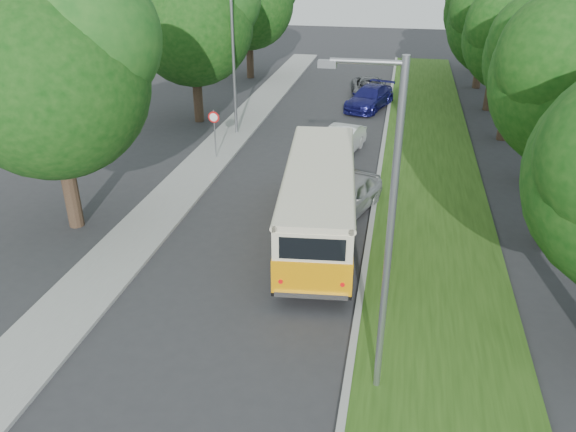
% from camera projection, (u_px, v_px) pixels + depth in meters
% --- Properties ---
extents(ground, '(120.00, 120.00, 0.00)m').
position_uv_depth(ground, '(236.00, 308.00, 16.73)').
color(ground, '#2D2D2F').
rests_on(ground, ground).
extents(curb, '(0.20, 70.00, 0.15)m').
position_uv_depth(curb, '(369.00, 239.00, 20.45)').
color(curb, gray).
rests_on(curb, ground).
extents(grass_verge, '(4.50, 70.00, 0.13)m').
position_uv_depth(grass_verge, '(435.00, 245.00, 20.04)').
color(grass_verge, '#264813').
rests_on(grass_verge, ground).
extents(sidewalk, '(2.20, 70.00, 0.12)m').
position_uv_depth(sidewalk, '(153.00, 219.00, 21.95)').
color(sidewalk, gray).
rests_on(sidewalk, ground).
extents(treeline, '(24.27, 41.91, 9.46)m').
position_uv_depth(treeline, '(385.00, 23.00, 29.34)').
color(treeline, '#332319').
rests_on(treeline, ground).
extents(lamppost_near, '(1.71, 0.16, 8.00)m').
position_uv_depth(lamppost_near, '(386.00, 230.00, 11.85)').
color(lamppost_near, gray).
rests_on(lamppost_near, ground).
extents(lamppost_far, '(1.71, 0.16, 7.50)m').
position_uv_depth(lamppost_far, '(232.00, 60.00, 29.78)').
color(lamppost_far, gray).
rests_on(lamppost_far, ground).
extents(warning_sign, '(0.56, 0.10, 2.50)m').
position_uv_depth(warning_sign, '(214.00, 126.00, 27.28)').
color(warning_sign, gray).
rests_on(warning_sign, ground).
extents(vintage_bus, '(3.44, 9.69, 2.82)m').
position_uv_depth(vintage_bus, '(319.00, 202.00, 20.14)').
color(vintage_bus, orange).
rests_on(vintage_bus, ground).
extents(car_silver, '(2.97, 4.56, 1.44)m').
position_uv_depth(car_silver, '(347.00, 196.00, 22.25)').
color(car_silver, '#B0B1B5').
rests_on(car_silver, ground).
extents(car_white, '(2.32, 4.39, 1.37)m').
position_uv_depth(car_white, '(341.00, 141.00, 28.36)').
color(car_white, white).
rests_on(car_white, ground).
extents(car_blue, '(3.35, 5.26, 1.42)m').
position_uv_depth(car_blue, '(370.00, 98.00, 36.05)').
color(car_blue, navy).
rests_on(car_blue, ground).
extents(car_grey, '(2.86, 5.06, 1.33)m').
position_uv_depth(car_grey, '(369.00, 88.00, 38.46)').
color(car_grey, '#515358').
rests_on(car_grey, ground).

